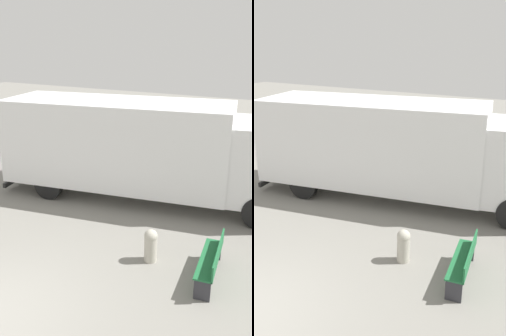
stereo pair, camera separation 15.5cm
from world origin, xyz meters
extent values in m
cube|color=white|center=(-0.77, 6.60, 1.84)|extent=(7.71, 3.89, 2.73)
cube|color=black|center=(-4.44, 5.92, 0.26)|extent=(0.55, 2.44, 0.16)
cylinder|color=black|center=(-2.97, 7.35, 0.47)|extent=(0.98, 0.45, 0.95)
cylinder|color=black|center=(-2.55, 5.11, 0.47)|extent=(0.98, 0.45, 0.95)
cube|color=#1E6638|center=(3.44, 3.36, 0.48)|extent=(0.63, 1.77, 0.03)
cube|color=#1E6638|center=(3.62, 3.38, 0.65)|extent=(0.27, 1.72, 0.38)
cube|color=#2D2D33|center=(3.55, 2.55, 0.23)|extent=(0.34, 0.10, 0.47)
cube|color=#2D2D33|center=(3.33, 4.17, 0.23)|extent=(0.34, 0.10, 0.47)
cylinder|color=#B2AD9E|center=(2.01, 3.36, 0.33)|extent=(0.31, 0.31, 0.67)
sphere|color=#B2AD9E|center=(2.01, 3.36, 0.67)|extent=(0.32, 0.32, 0.32)
camera|label=1|loc=(5.24, -3.78, 5.10)|focal=40.00mm
camera|label=2|loc=(5.38, -3.71, 5.10)|focal=40.00mm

